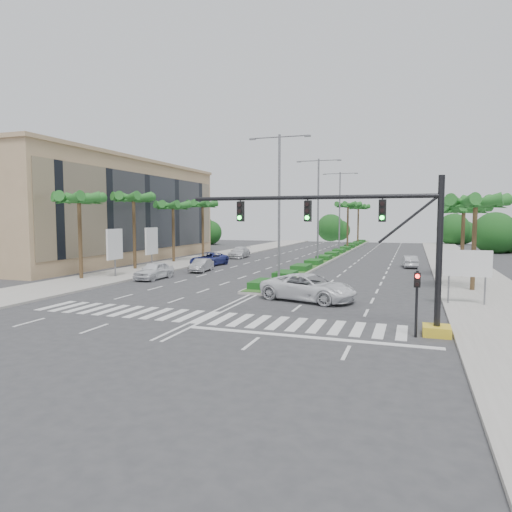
{
  "coord_description": "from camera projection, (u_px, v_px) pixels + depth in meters",
  "views": [
    {
      "loc": [
        10.38,
        -21.82,
        5.32
      ],
      "look_at": [
        1.35,
        4.33,
        3.0
      ],
      "focal_mm": 32.0,
      "sensor_mm": 36.0,
      "label": 1
    }
  ],
  "objects": [
    {
      "name": "pedestrian_signal",
      "position": [
        417.0,
        292.0,
        20.11
      ],
      "size": [
        0.28,
        0.36,
        3.0
      ],
      "color": "black",
      "rests_on": "ground"
    },
    {
      "name": "palm_left_end",
      "position": [
        203.0,
        206.0,
        61.19
      ],
      "size": [
        4.57,
        4.68,
        7.75
      ],
      "color": "brown",
      "rests_on": "ground"
    },
    {
      "name": "median",
      "position": [
        338.0,
        254.0,
        66.75
      ],
      "size": [
        2.2,
        75.0,
        0.2
      ],
      "primitive_type": "cube",
      "color": "gray",
      "rests_on": "ground"
    },
    {
      "name": "footpath_right",
      "position": [
        473.0,
        280.0,
        38.25
      ],
      "size": [
        6.0,
        120.0,
        0.15
      ],
      "primitive_type": "cube",
      "color": "gray",
      "rests_on": "ground"
    },
    {
      "name": "streetlight_far",
      "position": [
        340.0,
        208.0,
        67.13
      ],
      "size": [
        5.1,
        0.25,
        12.0
      ],
      "color": "slate",
      "rests_on": "ground"
    },
    {
      "name": "billboard_far",
      "position": [
        152.0,
        241.0,
        45.8
      ],
      "size": [
        0.18,
        2.1,
        4.35
      ],
      "color": "slate",
      "rests_on": "ground"
    },
    {
      "name": "streetlight_near",
      "position": [
        279.0,
        199.0,
        36.99
      ],
      "size": [
        5.1,
        0.25,
        12.0
      ],
      "color": "slate",
      "rests_on": "ground"
    },
    {
      "name": "car_right",
      "position": [
        410.0,
        262.0,
        48.85
      ],
      "size": [
        1.81,
        4.01,
        1.28
      ],
      "primitive_type": "imported",
      "rotation": [
        0.0,
        0.0,
        3.26
      ],
      "color": "silver",
      "rests_on": "ground"
    },
    {
      "name": "palm_right_far",
      "position": [
        464.0,
        211.0,
        39.88
      ],
      "size": [
        4.57,
        4.68,
        6.75
      ],
      "color": "brown",
      "rests_on": "ground"
    },
    {
      "name": "palm_left_near",
      "position": [
        79.0,
        202.0,
        38.6
      ],
      "size": [
        4.57,
        4.68,
        7.55
      ],
      "color": "brown",
      "rests_on": "ground"
    },
    {
      "name": "car_parked_d",
      "position": [
        239.0,
        252.0,
        60.82
      ],
      "size": [
        2.31,
        5.09,
        1.45
      ],
      "primitive_type": "imported",
      "rotation": [
        0.0,
        0.0,
        0.06
      ],
      "color": "silver",
      "rests_on": "ground"
    },
    {
      "name": "direction_sign",
      "position": [
        467.0,
        266.0,
        27.3
      ],
      "size": [
        2.7,
        0.11,
        3.4
      ],
      "color": "slate",
      "rests_on": "ground"
    },
    {
      "name": "car_crossing",
      "position": [
        309.0,
        287.0,
        29.3
      ],
      "size": [
        6.72,
        4.41,
        1.72
      ],
      "primitive_type": "imported",
      "rotation": [
        0.0,
        0.0,
        1.3
      ],
      "color": "white",
      "rests_on": "ground"
    },
    {
      "name": "palm_median_a",
      "position": [
        348.0,
        207.0,
        75.57
      ],
      "size": [
        4.57,
        4.68,
        8.05
      ],
      "color": "brown",
      "rests_on": "ground"
    },
    {
      "name": "streetlight_mid",
      "position": [
        318.0,
        205.0,
        52.06
      ],
      "size": [
        5.1,
        0.25,
        12.0
      ],
      "color": "slate",
      "rests_on": "ground"
    },
    {
      "name": "footpath_left",
      "position": [
        157.0,
        268.0,
        48.15
      ],
      "size": [
        6.0,
        120.0,
        0.15
      ],
      "primitive_type": "cube",
      "color": "gray",
      "rests_on": "ground"
    },
    {
      "name": "car_parked_b",
      "position": [
        201.0,
        265.0,
        45.1
      ],
      "size": [
        1.71,
        3.97,
        1.27
      ],
      "primitive_type": "imported",
      "rotation": [
        0.0,
        0.0,
        0.09
      ],
      "color": "#A8A8AD",
      "rests_on": "ground"
    },
    {
      "name": "palm_left_mid",
      "position": [
        134.0,
        200.0,
        46.1
      ],
      "size": [
        4.57,
        4.68,
        7.95
      ],
      "color": "brown",
      "rests_on": "ground"
    },
    {
      "name": "car_parked_a",
      "position": [
        154.0,
        271.0,
        39.55
      ],
      "size": [
        1.87,
        4.45,
        1.51
      ],
      "primitive_type": "imported",
      "rotation": [
        0.0,
        0.0,
        -0.02
      ],
      "color": "white",
      "rests_on": "ground"
    },
    {
      "name": "billboard_near",
      "position": [
        115.0,
        245.0,
        40.15
      ],
      "size": [
        0.18,
        2.1,
        4.35
      ],
      "color": "slate",
      "rests_on": "ground"
    },
    {
      "name": "car_parked_c",
      "position": [
        209.0,
        259.0,
        50.67
      ],
      "size": [
        3.04,
        5.55,
        1.48
      ],
      "primitive_type": "imported",
      "rotation": [
        0.0,
        0.0,
        -0.11
      ],
      "color": "navy",
      "rests_on": "ground"
    },
    {
      "name": "median_grass",
      "position": [
        338.0,
        253.0,
        66.74
      ],
      "size": [
        1.8,
        75.0,
        0.04
      ],
      "primitive_type": "cube",
      "color": "#2A4F1B",
      "rests_on": "median"
    },
    {
      "name": "building",
      "position": [
        106.0,
        212.0,
        56.82
      ],
      "size": [
        12.0,
        36.0,
        12.0
      ],
      "primitive_type": "cube",
      "color": "tan",
      "rests_on": "ground"
    },
    {
      "name": "palm_left_far",
      "position": [
        173.0,
        208.0,
        53.69
      ],
      "size": [
        4.57,
        4.68,
        7.35
      ],
      "color": "brown",
      "rests_on": "ground"
    },
    {
      "name": "palm_right_near",
      "position": [
        476.0,
        205.0,
        32.32
      ],
      "size": [
        4.57,
        4.68,
        7.05
      ],
      "color": "brown",
      "rests_on": "ground"
    },
    {
      "name": "ground",
      "position": [
        206.0,
        318.0,
        24.37
      ],
      "size": [
        160.0,
        160.0,
        0.0
      ],
      "primitive_type": "plane",
      "color": "#333335",
      "rests_on": "ground"
    },
    {
      "name": "palm_median_b",
      "position": [
        358.0,
        208.0,
        89.7
      ],
      "size": [
        4.57,
        4.68,
        8.05
      ],
      "color": "brown",
      "rests_on": "ground"
    },
    {
      "name": "signal_gantry",
      "position": [
        387.0,
        258.0,
        21.06
      ],
      "size": [
        12.6,
        1.2,
        7.2
      ],
      "color": "gold",
      "rests_on": "ground"
    }
  ]
}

